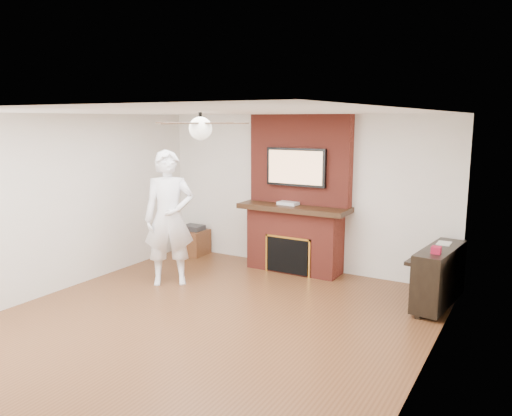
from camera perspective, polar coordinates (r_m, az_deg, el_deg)
The scene contains 12 objects.
room_shell at distance 5.80m, azimuth -6.16°, elevation -1.60°, with size 5.36×5.86×2.86m.
fireplace at distance 8.01m, azimuth 4.65°, elevation -0.18°, with size 1.78×0.64×2.50m.
tv at distance 7.88m, azimuth 4.58°, elevation 4.68°, with size 1.00×0.08×0.60m.
ceiling_fan at distance 5.68m, azimuth -6.37°, elevation 9.14°, with size 1.21×1.21×0.31m.
person at distance 7.41m, azimuth -9.90°, elevation -1.14°, with size 0.73×0.49×1.99m, color white.
side_table at distance 9.14m, azimuth -7.15°, elevation -3.74°, with size 0.47×0.47×0.53m.
piano at distance 6.96m, azimuth 20.12°, elevation -7.21°, with size 0.58×1.24×0.88m.
cable_box at distance 7.95m, azimuth 3.69°, elevation 0.54°, with size 0.32×0.18×0.05m, color silver.
candle_orange at distance 8.12m, azimuth 3.23°, elevation -6.80°, with size 0.07×0.07×0.13m, color orange.
candle_green at distance 8.05m, azimuth 3.68°, elevation -7.12°, with size 0.07×0.07×0.08m, color #4F8D38.
candle_cream at distance 8.00m, azimuth 4.88°, elevation -7.09°, with size 0.08×0.08×0.12m, color #F7D8C4.
candle_blue at distance 7.92m, azimuth 5.49°, elevation -7.41°, with size 0.06×0.06×0.09m, color #3A4CAF.
Camera 1 is at (3.36, -4.58, 2.42)m, focal length 35.00 mm.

